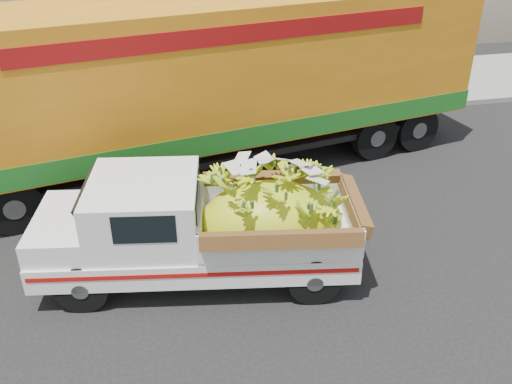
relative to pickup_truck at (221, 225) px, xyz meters
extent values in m
plane|color=black|center=(-0.99, 0.13, -0.97)|extent=(100.00, 100.00, 0.00)
cube|color=gray|center=(-0.99, 6.44, -0.90)|extent=(60.00, 0.25, 0.15)
cube|color=gray|center=(-0.99, 8.54, -0.90)|extent=(60.00, 4.00, 0.14)
cylinder|color=black|center=(-2.26, -0.42, -0.55)|extent=(0.86, 0.38, 0.83)
cylinder|color=black|center=(-2.00, 1.15, -0.55)|extent=(0.86, 0.38, 0.83)
cylinder|color=black|center=(1.30, -1.03, -0.55)|extent=(0.86, 0.38, 0.83)
cylinder|color=black|center=(1.56, 0.54, -0.55)|extent=(0.86, 0.38, 0.83)
cube|color=silver|center=(-0.40, 0.07, -0.36)|extent=(5.38, 2.70, 0.43)
cube|color=#A50F0C|center=(-0.56, -0.85, -0.29)|extent=(4.97, 0.85, 0.08)
cube|color=silver|center=(-2.89, 0.49, -0.48)|extent=(0.41, 1.82, 0.15)
cube|color=silver|center=(-2.48, 0.42, 0.05)|extent=(1.21, 1.88, 0.39)
cube|color=silver|center=(-1.19, 0.20, 0.34)|extent=(1.97, 2.04, 0.98)
cube|color=black|center=(-1.23, -0.70, 0.53)|extent=(0.92, 0.17, 0.46)
cube|color=silver|center=(0.89, -0.15, 0.13)|extent=(2.79, 2.26, 0.56)
ellipsoid|color=yellow|center=(0.78, -0.13, 0.01)|extent=(2.49, 1.85, 1.40)
cylinder|color=black|center=(5.46, 3.91, -0.42)|extent=(1.14, 0.52, 1.10)
cylinder|color=black|center=(5.08, 5.87, -0.42)|extent=(1.14, 0.52, 1.10)
cylinder|color=black|center=(4.28, 3.68, -0.42)|extent=(1.14, 0.52, 1.10)
cylinder|color=black|center=(3.90, 5.64, -0.42)|extent=(1.14, 0.52, 1.10)
cylinder|color=black|center=(-3.57, 2.15, -0.42)|extent=(1.14, 0.52, 1.10)
cylinder|color=black|center=(-3.95, 4.12, -0.42)|extent=(1.14, 0.52, 1.10)
cube|color=black|center=(0.65, 3.99, -0.19)|extent=(11.97, 3.27, 0.36)
cube|color=orange|center=(0.65, 3.99, 1.41)|extent=(12.02, 4.70, 2.84)
cube|color=#1C631C|center=(0.65, 3.99, 0.24)|extent=(12.08, 4.73, 0.45)
cube|color=maroon|center=(0.89, 2.76, 2.38)|extent=(8.25, 1.62, 0.35)
camera|label=1|loc=(-1.15, -7.77, 5.04)|focal=40.00mm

